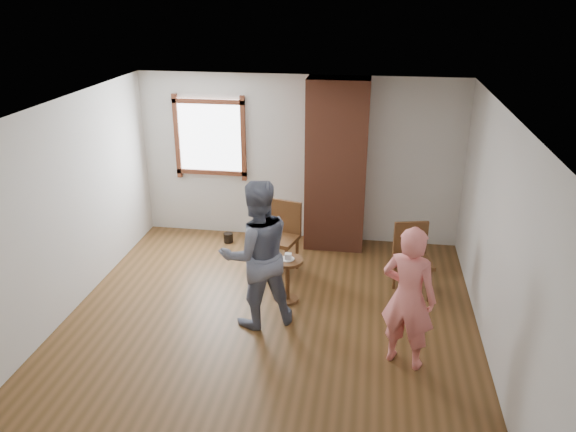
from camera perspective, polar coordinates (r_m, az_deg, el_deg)
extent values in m
plane|color=brown|center=(6.83, -2.15, -11.46)|extent=(5.50, 5.50, 0.00)
cube|color=silver|center=(8.75, 1.11, 5.77)|extent=(5.00, 0.04, 2.60)
cube|color=silver|center=(7.09, -22.57, -0.08)|extent=(0.04, 5.50, 2.60)
cube|color=silver|center=(6.26, 20.81, -2.74)|extent=(0.04, 5.50, 2.60)
cube|color=white|center=(5.80, -2.52, 10.40)|extent=(5.00, 5.50, 0.04)
cube|color=brown|center=(8.92, -7.94, 7.88)|extent=(1.14, 0.06, 1.34)
cube|color=white|center=(8.94, -7.91, 7.91)|extent=(1.00, 0.02, 1.20)
cube|color=#984F35|center=(8.46, 4.92, 5.09)|extent=(0.90, 0.50, 2.60)
cylinder|color=#CBB793|center=(8.38, -2.38, -2.70)|extent=(0.52, 0.52, 0.51)
cylinder|color=black|center=(9.00, -6.08, -2.21)|extent=(0.20, 0.20, 0.15)
cube|color=brown|center=(7.87, -0.89, -2.38)|extent=(0.58, 0.58, 0.06)
cylinder|color=brown|center=(7.90, -2.73, -4.35)|extent=(0.05, 0.05, 0.51)
cylinder|color=brown|center=(7.75, -0.18, -4.87)|extent=(0.05, 0.05, 0.51)
cylinder|color=brown|center=(8.21, -1.53, -3.25)|extent=(0.05, 0.05, 0.51)
cylinder|color=brown|center=(8.06, 0.94, -3.73)|extent=(0.05, 0.05, 0.51)
cube|color=brown|center=(7.94, -0.25, -0.13)|extent=(0.47, 0.17, 0.51)
cube|color=brown|center=(7.47, 12.62, -4.61)|extent=(0.54, 0.54, 0.05)
cylinder|color=brown|center=(7.37, 11.49, -6.99)|extent=(0.04, 0.04, 0.48)
cylinder|color=brown|center=(7.48, 14.20, -6.81)|extent=(0.04, 0.04, 0.48)
cylinder|color=brown|center=(7.68, 10.78, -5.67)|extent=(0.04, 0.04, 0.48)
cylinder|color=brown|center=(7.78, 13.38, -5.52)|extent=(0.04, 0.04, 0.48)
cube|color=brown|center=(7.54, 12.34, -2.27)|extent=(0.45, 0.14, 0.48)
cylinder|color=brown|center=(7.11, -0.07, -4.55)|extent=(0.40, 0.40, 0.04)
cylinder|color=brown|center=(7.25, -0.07, -6.59)|extent=(0.06, 0.06, 0.54)
cylinder|color=brown|center=(7.39, -0.06, -8.46)|extent=(0.28, 0.28, 0.03)
cylinder|color=white|center=(7.10, -0.07, -4.38)|extent=(0.18, 0.18, 0.01)
cube|color=white|center=(7.09, 0.01, -4.14)|extent=(0.08, 0.07, 0.06)
imported|color=black|center=(6.54, -3.21, -3.89)|extent=(1.10, 1.02, 1.82)
imported|color=#FE837F|center=(6.01, 12.14, -8.11)|extent=(0.68, 0.57, 1.60)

